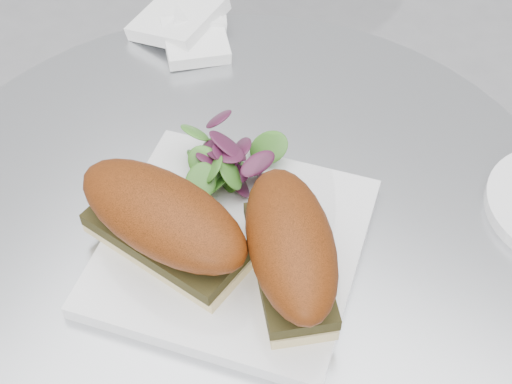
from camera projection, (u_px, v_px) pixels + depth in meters
table at (240, 340)px, 0.90m from camera, size 0.70×0.70×0.73m
plate at (233, 245)px, 0.69m from camera, size 0.29×0.29×0.02m
sandwich_left at (163, 220)px, 0.64m from camera, size 0.19×0.10×0.08m
sandwich_right at (290, 248)px, 0.62m from camera, size 0.17×0.18×0.08m
salad at (229, 156)px, 0.72m from camera, size 0.10×0.10×0.05m
napkin at (187, 36)px, 0.90m from camera, size 0.16×0.16×0.02m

